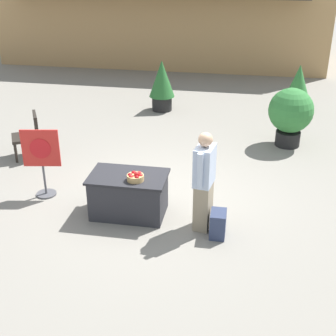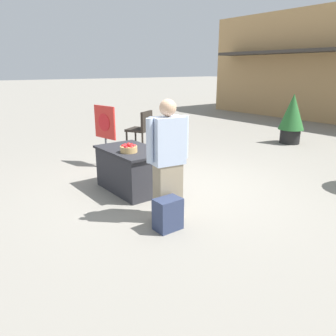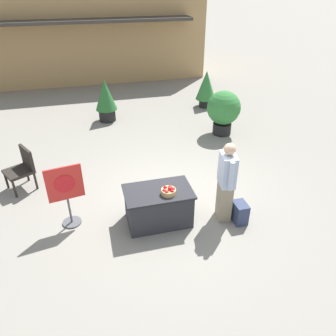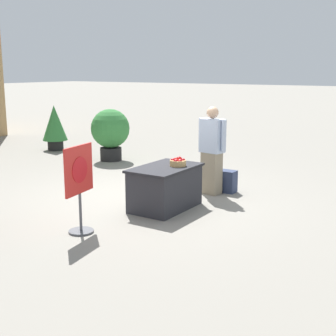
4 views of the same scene
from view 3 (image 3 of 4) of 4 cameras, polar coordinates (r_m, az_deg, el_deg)
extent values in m
plane|color=gray|center=(7.07, 0.28, -5.55)|extent=(120.00, 120.00, 0.00)
cube|color=tan|center=(17.03, -17.29, 22.58)|extent=(11.75, 4.97, 4.22)
cube|color=#38332D|center=(14.06, -17.69, 23.12)|extent=(9.99, 0.90, 0.12)
cube|color=#2D2D33|center=(6.32, -1.68, -6.79)|extent=(1.20, 0.75, 0.68)
cube|color=#242428|center=(6.11, -1.73, -4.12)|extent=(1.27, 0.80, 0.04)
cylinder|color=tan|center=(5.98, 0.10, -4.15)|extent=(0.27, 0.27, 0.10)
sphere|color=red|center=(5.97, 0.90, -3.72)|extent=(0.08, 0.08, 0.08)
sphere|color=red|center=(6.02, 0.36, -3.39)|extent=(0.08, 0.08, 0.08)
sphere|color=#A30F14|center=(6.01, -0.49, -3.50)|extent=(0.08, 0.08, 0.08)
sphere|color=red|center=(5.93, -0.67, -4.02)|extent=(0.08, 0.08, 0.08)
sphere|color=red|center=(5.89, -0.20, -4.28)|extent=(0.08, 0.08, 0.08)
sphere|color=#A30F14|center=(5.91, 0.69, -4.17)|extent=(0.08, 0.08, 0.08)
sphere|color=red|center=(5.93, 0.33, -3.60)|extent=(0.08, 0.08, 0.08)
cube|color=gray|center=(6.47, 9.74, -5.66)|extent=(0.29, 0.37, 0.79)
cube|color=silver|center=(6.08, 10.32, -0.31)|extent=(0.33, 0.46, 0.62)
sphere|color=tan|center=(5.88, 10.70, 3.24)|extent=(0.22, 0.22, 0.22)
cylinder|color=silver|center=(5.86, 10.96, -1.41)|extent=(0.09, 0.09, 0.57)
cylinder|color=silver|center=(6.28, 9.76, 1.11)|extent=(0.09, 0.09, 0.57)
cube|color=#2D3856|center=(6.54, 12.39, -7.57)|extent=(0.24, 0.34, 0.42)
cylinder|color=#4C4C51|center=(6.73, -16.36, -9.05)|extent=(0.36, 0.36, 0.03)
cylinder|color=#4C4C51|center=(6.56, -16.72, -7.09)|extent=(0.04, 0.04, 0.55)
cube|color=red|center=(6.21, -17.56, -2.59)|extent=(0.65, 0.14, 0.68)
cylinder|color=red|center=(6.19, -17.53, -2.68)|extent=(0.36, 0.07, 0.37)
cylinder|color=#28231E|center=(7.77, -25.16, -3.35)|extent=(0.05, 0.05, 0.41)
cylinder|color=#28231E|center=(8.16, -26.32, -1.95)|extent=(0.05, 0.05, 0.41)
cylinder|color=#28231E|center=(7.88, -22.04, -2.11)|extent=(0.05, 0.05, 0.41)
cylinder|color=#28231E|center=(8.27, -23.34, -0.79)|extent=(0.05, 0.05, 0.41)
cube|color=#28231E|center=(7.90, -24.58, -0.58)|extent=(0.75, 0.75, 0.06)
cube|color=#28231E|center=(7.84, -23.37, 1.70)|extent=(0.31, 0.51, 0.47)
cylinder|color=black|center=(11.05, -10.52, 9.09)|extent=(0.54, 0.54, 0.39)
cone|color=#28662D|center=(10.82, -10.87, 12.42)|extent=(0.68, 0.68, 0.97)
cylinder|color=black|center=(10.06, 9.36, 6.81)|extent=(0.55, 0.55, 0.33)
sphere|color=#337A38|center=(9.82, 9.68, 10.31)|extent=(0.98, 0.98, 0.98)
cylinder|color=black|center=(12.19, 6.49, 11.24)|extent=(0.45, 0.45, 0.29)
cone|color=#337A38|center=(11.99, 6.67, 14.15)|extent=(0.71, 0.71, 1.00)
camera|label=1|loc=(3.37, 103.05, -8.44)|focal=50.00mm
camera|label=2|loc=(6.43, 50.02, -0.81)|focal=35.00mm
camera|label=4|loc=(5.62, -85.15, -20.18)|focal=50.00mm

